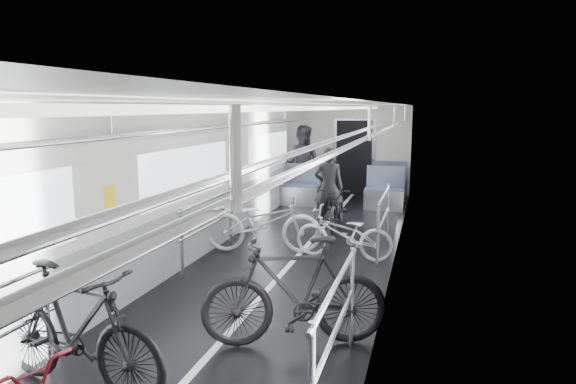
{
  "coord_description": "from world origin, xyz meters",
  "views": [
    {
      "loc": [
        1.95,
        -6.92,
        2.35
      ],
      "look_at": [
        0.0,
        0.18,
        1.13
      ],
      "focal_mm": 32.0,
      "sensor_mm": 36.0,
      "label": 1
    }
  ],
  "objects_px": {
    "person_standing": "(329,187)",
    "bike_right_near": "(294,291)",
    "bike_left_mid": "(76,329)",
    "bike_left_far": "(263,222)",
    "person_seated": "(302,163)",
    "bike_aisle": "(338,207)",
    "bike_right_mid": "(343,234)"
  },
  "relations": [
    {
      "from": "person_standing",
      "to": "bike_right_mid",
      "type": "bearing_deg",
      "value": 95.54
    },
    {
      "from": "person_seated",
      "to": "bike_left_mid",
      "type": "bearing_deg",
      "value": 96.91
    },
    {
      "from": "bike_left_mid",
      "to": "bike_left_far",
      "type": "distance_m",
      "value": 4.4
    },
    {
      "from": "person_standing",
      "to": "bike_right_near",
      "type": "bearing_deg",
      "value": 85.8
    },
    {
      "from": "bike_right_mid",
      "to": "bike_aisle",
      "type": "bearing_deg",
      "value": -162.77
    },
    {
      "from": "bike_left_far",
      "to": "bike_right_near",
      "type": "xyz_separation_m",
      "value": [
        1.34,
        -3.1,
        0.06
      ]
    },
    {
      "from": "bike_left_mid",
      "to": "person_standing",
      "type": "height_order",
      "value": "person_standing"
    },
    {
      "from": "bike_left_far",
      "to": "bike_right_near",
      "type": "distance_m",
      "value": 3.38
    },
    {
      "from": "person_standing",
      "to": "bike_aisle",
      "type": "bearing_deg",
      "value": 142.47
    },
    {
      "from": "person_standing",
      "to": "bike_left_mid",
      "type": "bearing_deg",
      "value": 70.97
    },
    {
      "from": "bike_left_mid",
      "to": "bike_right_mid",
      "type": "bearing_deg",
      "value": -9.73
    },
    {
      "from": "bike_left_mid",
      "to": "bike_right_near",
      "type": "bearing_deg",
      "value": -40.12
    },
    {
      "from": "bike_right_near",
      "to": "bike_left_far",
      "type": "bearing_deg",
      "value": -176.19
    },
    {
      "from": "bike_left_mid",
      "to": "bike_left_far",
      "type": "height_order",
      "value": "bike_left_mid"
    },
    {
      "from": "bike_right_mid",
      "to": "person_seated",
      "type": "relative_size",
      "value": 0.81
    },
    {
      "from": "bike_left_mid",
      "to": "bike_left_far",
      "type": "bearing_deg",
      "value": 7.06
    },
    {
      "from": "bike_right_near",
      "to": "bike_right_mid",
      "type": "height_order",
      "value": "bike_right_near"
    },
    {
      "from": "bike_left_far",
      "to": "bike_right_near",
      "type": "relative_size",
      "value": 1.03
    },
    {
      "from": "person_seated",
      "to": "bike_aisle",
      "type": "bearing_deg",
      "value": 122.06
    },
    {
      "from": "bike_aisle",
      "to": "bike_right_mid",
      "type": "bearing_deg",
      "value": -80.22
    },
    {
      "from": "bike_left_far",
      "to": "person_seated",
      "type": "distance_m",
      "value": 4.73
    },
    {
      "from": "bike_right_near",
      "to": "bike_right_mid",
      "type": "relative_size",
      "value": 1.2
    },
    {
      "from": "bike_right_mid",
      "to": "person_seated",
      "type": "distance_m",
      "value": 5.1
    },
    {
      "from": "bike_right_mid",
      "to": "person_seated",
      "type": "xyz_separation_m",
      "value": [
        -1.82,
        4.73,
        0.55
      ]
    },
    {
      "from": "bike_left_far",
      "to": "bike_right_near",
      "type": "height_order",
      "value": "bike_right_near"
    },
    {
      "from": "bike_right_mid",
      "to": "person_standing",
      "type": "relative_size",
      "value": 0.98
    },
    {
      "from": "person_standing",
      "to": "person_seated",
      "type": "distance_m",
      "value": 2.85
    },
    {
      "from": "bike_left_mid",
      "to": "bike_left_far",
      "type": "relative_size",
      "value": 0.96
    },
    {
      "from": "bike_aisle",
      "to": "person_standing",
      "type": "bearing_deg",
      "value": 151.29
    },
    {
      "from": "bike_left_far",
      "to": "bike_left_mid",
      "type": "bearing_deg",
      "value": 167.3
    },
    {
      "from": "bike_right_mid",
      "to": "person_standing",
      "type": "distance_m",
      "value": 2.26
    },
    {
      "from": "bike_aisle",
      "to": "person_seated",
      "type": "relative_size",
      "value": 0.83
    }
  ]
}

